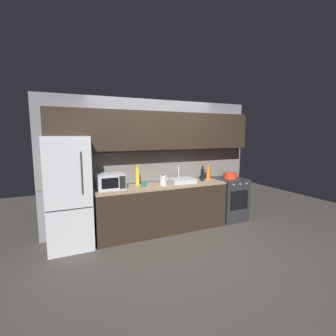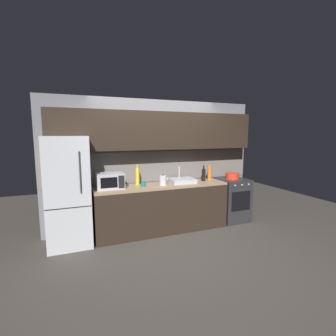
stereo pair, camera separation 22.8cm
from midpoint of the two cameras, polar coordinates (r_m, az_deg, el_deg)
The scene contains 13 objects.
ground_plane at distance 4.10m, azimuth 4.90°, elevation -18.73°, with size 10.00×10.00×0.00m, color #3D3833.
back_wall at distance 4.77m, azimuth -1.31°, elevation 4.46°, with size 4.24×0.44×2.50m.
counter_run at distance 4.69m, azimuth 0.01°, elevation -9.26°, with size 2.50×0.60×0.90m.
refrigerator at distance 4.27m, azimuth -20.88°, elevation -5.21°, with size 0.68×0.69×1.81m.
oven_range at distance 5.46m, azimuth 15.88°, elevation -7.11°, with size 0.60×0.62×0.90m.
microwave at distance 4.32m, azimuth -11.91°, elevation -2.94°, with size 0.46×0.35×0.27m.
sink_basin at distance 4.77m, azimuth 4.64°, elevation -2.93°, with size 0.48×0.38×0.30m.
kettle at distance 4.51m, azimuth 0.27°, elevation -2.88°, with size 0.17×0.14×0.21m.
wine_bottle_dark at distance 4.97m, azimuth 9.61°, elevation -1.58°, with size 0.08×0.08×0.31m.
wine_bottle_yellow at distance 4.53m, azimuth -5.73°, elevation -1.96°, with size 0.07×0.07×0.38m.
wine_bottle_orange at distance 5.10m, azimuth 10.92°, elevation -1.28°, with size 0.08×0.08×0.33m.
mug_teal at distance 4.42m, azimuth -4.33°, elevation -3.76°, with size 0.09×0.09×0.09m, color #19666B.
cooking_pot at distance 5.35m, azimuth 15.97°, elevation -1.79°, with size 0.28×0.28×0.13m.
Camera 2 is at (-1.54, -3.32, 1.83)m, focal length 26.08 mm.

